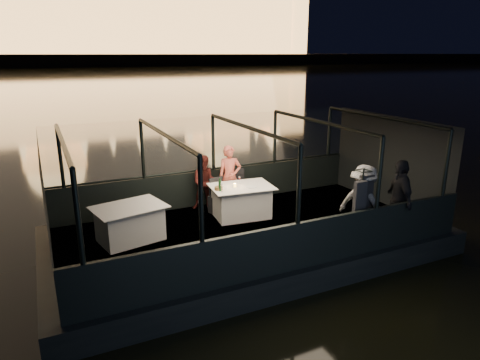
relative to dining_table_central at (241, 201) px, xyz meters
name	(u,v)px	position (x,y,z in m)	size (l,w,h in m)	color
river_water	(57,77)	(-0.22, 79.21, -0.89)	(500.00, 500.00, 0.00)	black
boat_hull	(248,250)	(-0.22, -0.79, -0.89)	(8.60, 4.40, 1.00)	black
boat_deck	(248,230)	(-0.22, -0.79, -0.41)	(8.00, 4.00, 0.04)	black
gunwale_port	(214,186)	(-0.22, 1.21, 0.06)	(8.00, 0.08, 0.90)	black
gunwale_starboard	(297,246)	(-0.22, -2.79, 0.06)	(8.00, 0.08, 0.90)	black
cabin_glass_port	(213,143)	(-0.22, 1.21, 1.21)	(8.00, 0.02, 1.40)	#99B2B2
cabin_glass_starboard	(299,185)	(-0.22, -2.79, 1.21)	(8.00, 0.02, 1.40)	#99B2B2
cabin_roof_glass	(248,127)	(-0.22, -0.79, 1.91)	(8.00, 4.00, 0.02)	#99B2B2
end_wall_fore	(46,208)	(-4.22, -0.79, 0.76)	(0.02, 4.00, 2.30)	black
end_wall_aft	(389,161)	(3.78, -0.79, 0.76)	(0.02, 4.00, 2.30)	black
canopy_ribs	(248,180)	(-0.22, -0.79, 0.76)	(8.00, 4.00, 2.30)	black
embankment	(41,61)	(-0.22, 209.21, 0.11)	(400.00, 140.00, 6.00)	#423D33
dining_table_central	(241,201)	(0.00, 0.00, 0.00)	(1.45, 1.05, 0.77)	white
dining_table_aft	(130,223)	(-2.69, -0.25, 0.00)	(1.42, 1.03, 0.75)	white
chair_port_left	(219,195)	(-0.40, 0.45, 0.06)	(0.40, 0.40, 0.85)	black
chair_port_right	(240,190)	(0.27, 0.66, 0.06)	(0.43, 0.43, 0.93)	black
coat_stand	(361,205)	(1.40, -2.54, 0.51)	(0.46, 0.37, 1.66)	black
person_woman_coral	(230,179)	(0.02, 0.72, 0.36)	(0.57, 0.38, 1.60)	#D05E4B
person_man_maroon	(205,180)	(-0.59, 0.85, 0.36)	(0.67, 0.52, 1.39)	#401411
passenger_stripe	(363,203)	(1.64, -2.34, 0.47)	(1.07, 0.60, 1.65)	silver
passenger_dark	(399,199)	(2.47, -2.48, 0.47)	(1.00, 0.42, 1.70)	black
wine_bottle	(220,185)	(-0.60, -0.12, 0.53)	(0.06, 0.06, 0.30)	#153B17
bread_basket	(219,188)	(-0.60, -0.04, 0.42)	(0.19, 0.19, 0.08)	brown
amber_candle	(235,185)	(-0.16, 0.01, 0.42)	(0.06, 0.06, 0.08)	gold
plate_near	(251,187)	(0.16, -0.18, 0.39)	(0.25, 0.25, 0.02)	white
plate_far	(219,188)	(-0.55, 0.06, 0.39)	(0.21, 0.21, 0.01)	white
wine_glass_white	(222,188)	(-0.60, -0.22, 0.48)	(0.06, 0.06, 0.19)	white
wine_glass_red	(240,180)	(0.04, 0.18, 0.48)	(0.06, 0.06, 0.17)	silver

